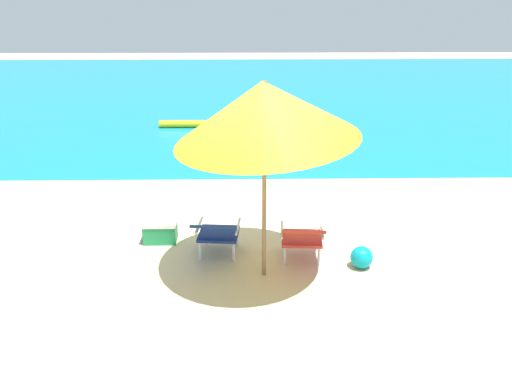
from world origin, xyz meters
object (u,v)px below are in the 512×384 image
at_px(swim_buoy, 191,124).
at_px(lounge_chair_right, 302,236).
at_px(cooler_box, 160,231).
at_px(lounge_chair_left, 217,231).
at_px(beach_umbrella_center, 265,111).
at_px(beach_ball, 362,257).

height_order(swim_buoy, lounge_chair_right, lounge_chair_right).
bearing_deg(cooler_box, lounge_chair_right, -19.99).
bearing_deg(lounge_chair_left, lounge_chair_right, -8.24).
bearing_deg(beach_umbrella_center, swim_buoy, 102.33).
bearing_deg(cooler_box, beach_ball, -16.73).
distance_m(lounge_chair_left, cooler_box, 1.02).
bearing_deg(lounge_chair_right, beach_umbrella_center, -151.74).
distance_m(swim_buoy, beach_ball, 7.89).
bearing_deg(lounge_chair_right, cooler_box, 160.01).
bearing_deg(lounge_chair_left, beach_umbrella_center, -35.40).
xyz_separation_m(beach_ball, cooler_box, (-2.67, 0.80, 0.02)).
bearing_deg(beach_umbrella_center, cooler_box, 145.87).
distance_m(lounge_chair_left, lounge_chair_right, 1.11).
distance_m(beach_umbrella_center, cooler_box, 2.57).
xyz_separation_m(lounge_chair_right, beach_umbrella_center, (-0.50, -0.27, 1.66)).
xyz_separation_m(lounge_chair_right, beach_ball, (0.75, -0.11, -0.26)).
height_order(swim_buoy, beach_ball, beach_ball).
relative_size(swim_buoy, cooler_box, 3.40).
distance_m(lounge_chair_right, cooler_box, 2.06).
xyz_separation_m(lounge_chair_left, beach_umbrella_center, (0.60, -0.43, 1.66)).
height_order(lounge_chair_left, beach_ball, lounge_chair_left).
xyz_separation_m(lounge_chair_left, beach_ball, (1.85, -0.26, -0.26)).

